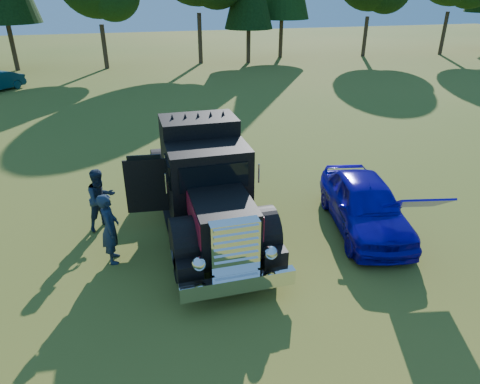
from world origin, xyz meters
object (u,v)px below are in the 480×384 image
hotrod_coupe (365,204)px  spectator_far (101,199)px  diamond_t_truck (206,188)px  spectator_near (110,228)px

hotrod_coupe → spectator_far: 7.33m
hotrod_coupe → spectator_far: hotrod_coupe is taller
diamond_t_truck → spectator_near: bearing=-160.7°
diamond_t_truck → spectator_near: (-2.56, -0.90, -0.36)m
diamond_t_truck → hotrod_coupe: 4.43m
diamond_t_truck → spectator_far: diamond_t_truck is taller
hotrod_coupe → spectator_near: (-6.82, 0.19, 0.17)m
spectator_far → spectator_near: bearing=-115.8°
diamond_t_truck → spectator_far: 2.96m
hotrod_coupe → spectator_near: size_ratio=2.53×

